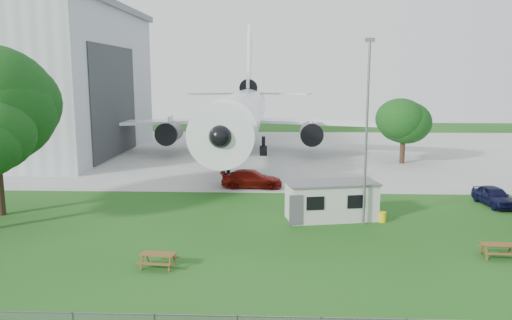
{
  "coord_description": "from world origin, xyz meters",
  "views": [
    {
      "loc": [
        2.35,
        -26.11,
        9.77
      ],
      "look_at": [
        0.97,
        8.0,
        4.0
      ],
      "focal_mm": 35.0,
      "sensor_mm": 36.0,
      "label": 1
    }
  ],
  "objects_px": {
    "airliner": "(241,112)",
    "picnic_west": "(158,267)",
    "picnic_east": "(498,257)",
    "site_cabin": "(332,200)"
  },
  "relations": [
    {
      "from": "airliner",
      "to": "picnic_west",
      "type": "xyz_separation_m",
      "value": [
        -1.69,
        -37.71,
        -5.27
      ]
    },
    {
      "from": "picnic_west",
      "to": "picnic_east",
      "type": "xyz_separation_m",
      "value": [
        18.18,
        2.17,
        0.0
      ]
    },
    {
      "from": "picnic_east",
      "to": "airliner",
      "type": "bearing_deg",
      "value": 117.49
    },
    {
      "from": "airliner",
      "to": "picnic_east",
      "type": "xyz_separation_m",
      "value": [
        16.49,
        -35.54,
        -5.27
      ]
    },
    {
      "from": "picnic_west",
      "to": "site_cabin",
      "type": "bearing_deg",
      "value": 51.25
    },
    {
      "from": "site_cabin",
      "to": "picnic_west",
      "type": "height_order",
      "value": "site_cabin"
    },
    {
      "from": "airliner",
      "to": "picnic_west",
      "type": "relative_size",
      "value": 26.52
    },
    {
      "from": "picnic_west",
      "to": "picnic_east",
      "type": "height_order",
      "value": "same"
    },
    {
      "from": "airliner",
      "to": "picnic_east",
      "type": "relative_size",
      "value": 26.52
    },
    {
      "from": "site_cabin",
      "to": "picnic_west",
      "type": "xyz_separation_m",
      "value": [
        -9.89,
        -9.24,
        -1.31
      ]
    }
  ]
}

